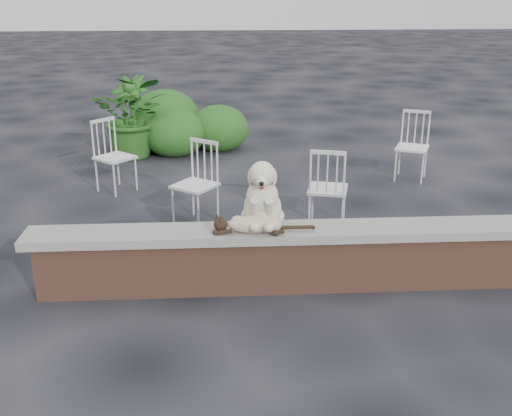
{
  "coord_description": "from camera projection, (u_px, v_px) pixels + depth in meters",
  "views": [
    {
      "loc": [
        -1.38,
        -4.9,
        2.62
      ],
      "look_at": [
        -1.07,
        0.2,
        0.7
      ],
      "focal_mm": 42.65,
      "sensor_mm": 36.0,
      "label": 1
    }
  ],
  "objects": [
    {
      "name": "chair_d",
      "position": [
        412.0,
        147.0,
        8.36
      ],
      "size": [
        0.74,
        0.74,
        0.94
      ],
      "primitive_type": null,
      "rotation": [
        0.0,
        0.0,
        -0.43
      ],
      "color": "white",
      "rests_on": "ground"
    },
    {
      "name": "potted_plant_b",
      "position": [
        131.0,
        114.0,
        9.73
      ],
      "size": [
        0.91,
        0.91,
        1.21
      ],
      "primitive_type": "imported",
      "rotation": [
        0.0,
        0.0,
        -0.49
      ],
      "color": "#215117",
      "rests_on": "ground"
    },
    {
      "name": "brick_wall",
      "position": [
        376.0,
        260.0,
        5.49
      ],
      "size": [
        6.0,
        0.3,
        0.5
      ],
      "primitive_type": "cube",
      "color": "brown",
      "rests_on": "ground"
    },
    {
      "name": "cat",
      "position": [
        254.0,
        223.0,
        5.21
      ],
      "size": [
        1.05,
        0.35,
        0.18
      ],
      "primitive_type": null,
      "rotation": [
        0.0,
        0.0,
        -0.1
      ],
      "color": "tan",
      "rests_on": "capstone"
    },
    {
      "name": "dog",
      "position": [
        263.0,
        191.0,
        5.27
      ],
      "size": [
        0.47,
        0.59,
        0.64
      ],
      "primitive_type": null,
      "rotation": [
        0.0,
        0.0,
        -0.1
      ],
      "color": "beige",
      "rests_on": "capstone"
    },
    {
      "name": "ground",
      "position": [
        374.0,
        284.0,
        5.58
      ],
      "size": [
        60.0,
        60.0,
        0.0
      ],
      "primitive_type": "plane",
      "color": "black",
      "rests_on": "ground"
    },
    {
      "name": "chair_c",
      "position": [
        328.0,
        187.0,
        6.71
      ],
      "size": [
        0.68,
        0.68,
        0.94
      ],
      "primitive_type": null,
      "rotation": [
        0.0,
        0.0,
        2.89
      ],
      "color": "white",
      "rests_on": "ground"
    },
    {
      "name": "shrubbery",
      "position": [
        182.0,
        124.0,
        10.1
      ],
      "size": [
        1.98,
        1.98,
        0.91
      ],
      "color": "#215117",
      "rests_on": "ground"
    },
    {
      "name": "chair_b",
      "position": [
        195.0,
        184.0,
        6.83
      ],
      "size": [
        0.78,
        0.78,
        0.94
      ],
      "primitive_type": null,
      "rotation": [
        0.0,
        0.0,
        -0.63
      ],
      "color": "white",
      "rests_on": "ground"
    },
    {
      "name": "potted_plant_a",
      "position": [
        133.0,
        116.0,
        9.39
      ],
      "size": [
        1.2,
        1.06,
        1.29
      ],
      "primitive_type": "imported",
      "rotation": [
        0.0,
        0.0,
        -0.05
      ],
      "color": "#215117",
      "rests_on": "ground"
    },
    {
      "name": "chair_a",
      "position": [
        115.0,
        156.0,
        7.9
      ],
      "size": [
        0.79,
        0.79,
        0.94
      ],
      "primitive_type": null,
      "rotation": [
        0.0,
        0.0,
        0.84
      ],
      "color": "white",
      "rests_on": "ground"
    },
    {
      "name": "capstone",
      "position": [
        378.0,
        230.0,
        5.39
      ],
      "size": [
        6.2,
        0.4,
        0.08
      ],
      "primitive_type": "cube",
      "color": "slate",
      "rests_on": "brick_wall"
    }
  ]
}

